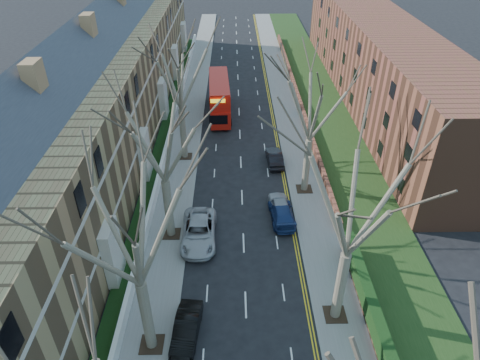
{
  "coord_description": "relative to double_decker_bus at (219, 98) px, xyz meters",
  "views": [
    {
      "loc": [
        -0.68,
        -9.8,
        22.58
      ],
      "look_at": [
        -0.22,
        18.67,
        3.42
      ],
      "focal_mm": 32.0,
      "sensor_mm": 36.0,
      "label": 1
    }
  ],
  "objects": [
    {
      "name": "pavement_right",
      "position": [
        8.38,
        0.62,
        -2.02
      ],
      "size": [
        3.0,
        102.0,
        0.12
      ],
      "primitive_type": "cube",
      "color": "slate",
      "rests_on": "ground"
    },
    {
      "name": "car_right_mid",
      "position": [
        5.53,
        -19.63,
        -1.38
      ],
      "size": [
        1.95,
        4.24,
        1.41
      ],
      "primitive_type": "imported",
      "rotation": [
        0.0,
        0.0,
        3.21
      ],
      "color": "#97999F",
      "rests_on": "ground"
    },
    {
      "name": "grass_verge_right",
      "position": [
        12.88,
        0.62,
        -1.93
      ],
      "size": [
        6.0,
        102.0,
        0.06
      ],
      "color": "#1A3413",
      "rests_on": "ground"
    },
    {
      "name": "tree_left_mid",
      "position": [
        -3.32,
        -32.38,
        7.47
      ],
      "size": [
        10.5,
        10.5,
        14.71
      ],
      "color": "brown",
      "rests_on": "ground"
    },
    {
      "name": "flats_right",
      "position": [
        19.84,
        4.62,
        2.9
      ],
      "size": [
        13.97,
        54.0,
        10.0
      ],
      "color": "brown",
      "rests_on": "ground"
    },
    {
      "name": "car_right_far",
      "position": [
        5.73,
        -11.64,
        -1.42
      ],
      "size": [
        1.63,
        4.11,
        1.33
      ],
      "primitive_type": "imported",
      "rotation": [
        0.0,
        0.0,
        3.2
      ],
      "color": "black",
      "rests_on": "ground"
    },
    {
      "name": "car_left_mid",
      "position": [
        -1.27,
        -31.68,
        -1.41
      ],
      "size": [
        1.81,
        4.2,
        1.34
      ],
      "primitive_type": "imported",
      "rotation": [
        0.0,
        0.0,
        -0.1
      ],
      "color": "black",
      "rests_on": "ground"
    },
    {
      "name": "double_decker_bus",
      "position": [
        0.0,
        0.0,
        0.0
      ],
      "size": [
        2.97,
        10.19,
        4.25
      ],
      "rotation": [
        0.0,
        0.0,
        3.19
      ],
      "color": "red",
      "rests_on": "ground"
    },
    {
      "name": "tree_left_dist",
      "position": [
        -3.32,
        -10.38,
        7.47
      ],
      "size": [
        10.5,
        10.5,
        14.71
      ],
      "color": "brown",
      "rests_on": "ground"
    },
    {
      "name": "terrace_left",
      "position": [
        -11.27,
        -7.38,
        3.45
      ],
      "size": [
        9.7,
        78.0,
        13.6
      ],
      "color": "#93704B",
      "rests_on": "ground"
    },
    {
      "name": "car_right_near",
      "position": [
        5.6,
        -20.52,
        -1.41
      ],
      "size": [
        2.15,
        4.71,
        1.34
      ],
      "primitive_type": "imported",
      "rotation": [
        0.0,
        0.0,
        3.2
      ],
      "color": "navy",
      "rests_on": "ground"
    },
    {
      "name": "front_wall_left",
      "position": [
        -5.27,
        -7.38,
        -1.46
      ],
      "size": [
        0.3,
        78.0,
        1.0
      ],
      "color": "white",
      "rests_on": "ground"
    },
    {
      "name": "pavement_left",
      "position": [
        -3.62,
        0.62,
        -2.02
      ],
      "size": [
        3.0,
        102.0,
        0.12
      ],
      "primitive_type": "cube",
      "color": "slate",
      "rests_on": "ground"
    },
    {
      "name": "tree_left_far",
      "position": [
        -3.32,
        -22.38,
        7.16
      ],
      "size": [
        10.15,
        10.15,
        14.22
      ],
      "color": "brown",
      "rests_on": "ground"
    },
    {
      "name": "tree_right_far",
      "position": [
        8.08,
        -16.38,
        7.16
      ],
      "size": [
        10.15,
        10.15,
        14.22
      ],
      "color": "brown",
      "rests_on": "ground"
    },
    {
      "name": "car_left_far",
      "position": [
        -1.08,
        -22.92,
        -1.29
      ],
      "size": [
        2.68,
        5.71,
        1.58
      ],
      "primitive_type": "imported",
      "rotation": [
        0.0,
        0.0,
        0.01
      ],
      "color": "#A7A9AD",
      "rests_on": "ground"
    },
    {
      "name": "tree_right_mid",
      "position": [
        8.08,
        -30.38,
        7.47
      ],
      "size": [
        10.5,
        10.5,
        14.71
      ],
      "color": "brown",
      "rests_on": "ground"
    }
  ]
}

